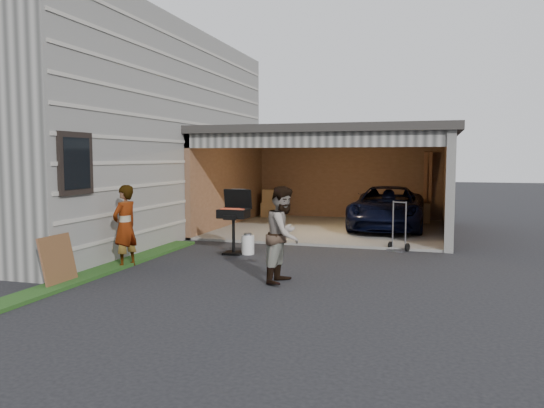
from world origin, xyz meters
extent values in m
plane|color=black|center=(0.00, 0.00, 0.00)|extent=(80.00, 80.00, 0.00)
cube|color=#474744|center=(-6.00, 4.00, 2.75)|extent=(7.00, 11.00, 5.50)
cube|color=#193814|center=(-2.25, -1.00, 0.03)|extent=(0.50, 8.00, 0.06)
cube|color=#605E59|center=(0.75, 6.50, 0.03)|extent=(6.50, 6.00, 0.06)
cube|color=brown|center=(0.75, 9.43, 1.35)|extent=(6.50, 0.15, 2.70)
cube|color=brown|center=(3.92, 6.50, 1.35)|extent=(0.15, 6.00, 2.70)
cube|color=brown|center=(-2.42, 6.50, 1.35)|extent=(0.15, 6.00, 2.70)
cube|color=#2D2B28|center=(0.75, 6.50, 2.80)|extent=(6.80, 6.30, 0.20)
cube|color=#474744|center=(0.75, 3.58, 2.52)|extent=(6.50, 0.16, 0.36)
cube|color=beige|center=(0.75, 4.80, 2.62)|extent=(6.00, 2.40, 0.06)
cube|color=#474744|center=(3.90, 3.55, 1.35)|extent=(0.20, 0.18, 2.70)
cube|color=brown|center=(-1.80, 8.70, 0.31)|extent=(0.60, 0.50, 0.50)
cube|color=brown|center=(-1.80, 8.70, 0.79)|extent=(0.50, 0.45, 0.45)
cube|color=brown|center=(3.20, 8.60, 0.36)|extent=(0.55, 0.50, 0.60)
cube|color=#51361B|center=(3.38, 9.20, 1.20)|extent=(0.24, 0.43, 2.20)
imported|color=black|center=(2.29, 6.90, 0.60)|extent=(2.06, 4.37, 1.21)
imported|color=#A2ADCB|center=(-2.10, 0.12, 0.79)|extent=(0.48, 0.64, 1.58)
imported|color=#492D1C|center=(1.15, -0.20, 0.81)|extent=(0.70, 0.85, 1.63)
cube|color=black|center=(-0.60, 2.00, 0.02)|extent=(0.40, 0.40, 0.05)
cylinder|color=black|center=(-0.60, 2.00, 0.43)|extent=(0.07, 0.07, 0.80)
cube|color=black|center=(-0.60, 2.00, 0.89)|extent=(0.63, 0.44, 0.19)
cube|color=#59595B|center=(-0.60, 2.00, 0.97)|extent=(0.57, 0.38, 0.01)
cube|color=black|center=(-0.60, 2.28, 1.19)|extent=(0.63, 0.11, 0.44)
cylinder|color=silver|center=(-0.30, 2.07, 0.21)|extent=(0.34, 0.34, 0.42)
cube|color=#51361B|center=(-2.34, -1.50, 0.42)|extent=(0.21, 0.75, 0.83)
cube|color=gray|center=(2.78, 3.40, 0.02)|extent=(0.43, 0.36, 0.04)
cylinder|color=black|center=(2.63, 3.60, 0.09)|extent=(0.11, 0.19, 0.19)
cylinder|color=black|center=(3.02, 3.43, 0.09)|extent=(0.11, 0.19, 0.19)
cylinder|color=gray|center=(2.68, 3.58, 0.58)|extent=(0.03, 0.03, 1.10)
cylinder|color=gray|center=(2.97, 3.45, 0.58)|extent=(0.03, 0.03, 1.10)
cylinder|color=gray|center=(2.83, 3.52, 1.10)|extent=(0.30, 0.15, 0.03)
camera|label=1|loc=(3.53, -8.69, 2.10)|focal=35.00mm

